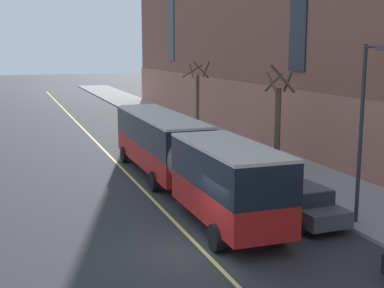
{
  "coord_description": "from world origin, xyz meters",
  "views": [
    {
      "loc": [
        -6.12,
        -16.83,
        7.15
      ],
      "look_at": [
        3.56,
        10.92,
        1.8
      ],
      "focal_mm": 50.0,
      "sensor_mm": 36.0,
      "label": 1
    }
  ],
  "objects_px": {
    "city_bus": "(181,152)",
    "street_lamp": "(365,116)",
    "parked_car_darkgray_4": "(301,203)",
    "fire_hydrant": "(270,174)",
    "parked_car_green_2": "(228,165)",
    "street_tree_far_uptown": "(278,117)",
    "street_tree_far_downtown": "(198,95)",
    "parked_car_darkgray_6": "(137,116)",
    "parked_car_green_0": "(175,136)"
  },
  "relations": [
    {
      "from": "city_bus",
      "to": "street_lamp",
      "type": "bearing_deg",
      "value": -55.12
    },
    {
      "from": "parked_car_darkgray_4",
      "to": "fire_hydrant",
      "type": "bearing_deg",
      "value": 73.87
    },
    {
      "from": "parked_car_green_2",
      "to": "street_tree_far_uptown",
      "type": "relative_size",
      "value": 0.79
    },
    {
      "from": "parked_car_darkgray_4",
      "to": "street_tree_far_uptown",
      "type": "distance_m",
      "value": 10.28
    },
    {
      "from": "parked_car_darkgray_4",
      "to": "street_tree_far_downtown",
      "type": "distance_m",
      "value": 23.74
    },
    {
      "from": "parked_car_darkgray_6",
      "to": "street_lamp",
      "type": "xyz_separation_m",
      "value": [
        1.71,
        -31.15,
        3.71
      ]
    },
    {
      "from": "parked_car_green_2",
      "to": "parked_car_darkgray_6",
      "type": "relative_size",
      "value": 1.1
    },
    {
      "from": "parked_car_green_2",
      "to": "fire_hydrant",
      "type": "relative_size",
      "value": 6.6
    },
    {
      "from": "parked_car_green_0",
      "to": "street_tree_far_uptown",
      "type": "distance_m",
      "value": 9.62
    },
    {
      "from": "city_bus",
      "to": "street_tree_far_uptown",
      "type": "bearing_deg",
      "value": 24.47
    },
    {
      "from": "parked_car_green_2",
      "to": "parked_car_darkgray_4",
      "type": "relative_size",
      "value": 1.01
    },
    {
      "from": "street_tree_far_uptown",
      "to": "street_lamp",
      "type": "height_order",
      "value": "street_lamp"
    },
    {
      "from": "parked_car_darkgray_6",
      "to": "street_tree_far_uptown",
      "type": "xyz_separation_m",
      "value": [
        3.64,
        -20.53,
        2.3
      ]
    },
    {
      "from": "city_bus",
      "to": "street_tree_far_uptown",
      "type": "xyz_separation_m",
      "value": [
        7.09,
        3.23,
        1.07
      ]
    },
    {
      "from": "street_tree_far_uptown",
      "to": "street_tree_far_downtown",
      "type": "relative_size",
      "value": 1.03
    },
    {
      "from": "parked_car_darkgray_4",
      "to": "parked_car_green_2",
      "type": "bearing_deg",
      "value": 90.05
    },
    {
      "from": "parked_car_darkgray_4",
      "to": "parked_car_darkgray_6",
      "type": "xyz_separation_m",
      "value": [
        0.18,
        29.79,
        -0.0
      ]
    },
    {
      "from": "city_bus",
      "to": "parked_car_darkgray_6",
      "type": "relative_size",
      "value": 4.37
    },
    {
      "from": "city_bus",
      "to": "parked_car_darkgray_4",
      "type": "bearing_deg",
      "value": -61.59
    },
    {
      "from": "parked_car_green_0",
      "to": "parked_car_green_2",
      "type": "height_order",
      "value": "same"
    },
    {
      "from": "parked_car_darkgray_4",
      "to": "street_lamp",
      "type": "height_order",
      "value": "street_lamp"
    },
    {
      "from": "parked_car_darkgray_6",
      "to": "street_tree_far_downtown",
      "type": "height_order",
      "value": "street_tree_far_downtown"
    },
    {
      "from": "parked_car_darkgray_6",
      "to": "fire_hydrant",
      "type": "distance_m",
      "value": 23.64
    },
    {
      "from": "parked_car_green_2",
      "to": "street_tree_far_downtown",
      "type": "relative_size",
      "value": 0.81
    },
    {
      "from": "parked_car_green_2",
      "to": "parked_car_darkgray_6",
      "type": "bearing_deg",
      "value": 89.5
    },
    {
      "from": "parked_car_green_2",
      "to": "parked_car_darkgray_6",
      "type": "xyz_separation_m",
      "value": [
        0.19,
        22.15,
        -0.0
      ]
    },
    {
      "from": "parked_car_green_0",
      "to": "street_tree_far_downtown",
      "type": "height_order",
      "value": "street_tree_far_downtown"
    },
    {
      "from": "street_tree_far_downtown",
      "to": "street_lamp",
      "type": "height_order",
      "value": "street_lamp"
    },
    {
      "from": "street_tree_far_downtown",
      "to": "parked_car_darkgray_6",
      "type": "bearing_deg",
      "value": 119.48
    },
    {
      "from": "parked_car_darkgray_4",
      "to": "parked_car_darkgray_6",
      "type": "relative_size",
      "value": 1.09
    },
    {
      "from": "parked_car_green_0",
      "to": "street_lamp",
      "type": "bearing_deg",
      "value": -84.75
    },
    {
      "from": "street_tree_far_downtown",
      "to": "street_lamp",
      "type": "relative_size",
      "value": 0.83
    },
    {
      "from": "city_bus",
      "to": "parked_car_green_2",
      "type": "xyz_separation_m",
      "value": [
        3.26,
        1.61,
        -1.23
      ]
    },
    {
      "from": "parked_car_green_2",
      "to": "parked_car_darkgray_4",
      "type": "height_order",
      "value": "same"
    },
    {
      "from": "street_tree_far_uptown",
      "to": "parked_car_green_0",
      "type": "bearing_deg",
      "value": 113.33
    },
    {
      "from": "parked_car_green_0",
      "to": "parked_car_darkgray_6",
      "type": "relative_size",
      "value": 1.0
    },
    {
      "from": "parked_car_darkgray_4",
      "to": "fire_hydrant",
      "type": "distance_m",
      "value": 6.46
    },
    {
      "from": "fire_hydrant",
      "to": "street_tree_far_uptown",
      "type": "bearing_deg",
      "value": 56.35
    },
    {
      "from": "parked_car_green_2",
      "to": "parked_car_green_0",
      "type": "bearing_deg",
      "value": 89.24
    },
    {
      "from": "city_bus",
      "to": "fire_hydrant",
      "type": "relative_size",
      "value": 26.35
    },
    {
      "from": "street_tree_far_uptown",
      "to": "street_lamp",
      "type": "xyz_separation_m",
      "value": [
        -1.93,
        -10.62,
        1.4
      ]
    },
    {
      "from": "street_tree_far_uptown",
      "to": "street_lamp",
      "type": "bearing_deg",
      "value": -100.31
    },
    {
      "from": "parked_car_green_0",
      "to": "fire_hydrant",
      "type": "height_order",
      "value": "parked_car_green_0"
    },
    {
      "from": "street_lamp",
      "to": "fire_hydrant",
      "type": "xyz_separation_m",
      "value": [
        -0.1,
        7.57,
        -3.99
      ]
    },
    {
      "from": "parked_car_green_0",
      "to": "street_tree_far_uptown",
      "type": "xyz_separation_m",
      "value": [
        3.7,
        -8.58,
        2.3
      ]
    },
    {
      "from": "street_tree_far_uptown",
      "to": "city_bus",
      "type": "bearing_deg",
      "value": -155.53
    },
    {
      "from": "parked_car_darkgray_6",
      "to": "parked_car_green_0",
      "type": "bearing_deg",
      "value": -90.27
    },
    {
      "from": "parked_car_green_0",
      "to": "fire_hydrant",
      "type": "distance_m",
      "value": 11.75
    },
    {
      "from": "parked_car_green_0",
      "to": "street_tree_far_downtown",
      "type": "bearing_deg",
      "value": 55.78
    },
    {
      "from": "street_tree_far_downtown",
      "to": "street_lamp",
      "type": "xyz_separation_m",
      "value": [
        -1.96,
        -24.67,
        1.31
      ]
    }
  ]
}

